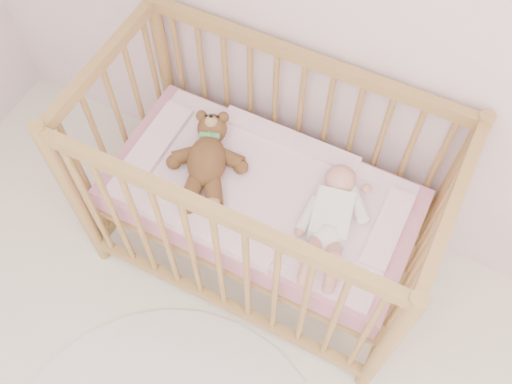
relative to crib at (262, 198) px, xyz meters
The scene contains 5 objects.
crib is the anchor object (origin of this frame).
mattress 0.01m from the crib, ahead, with size 1.22×0.62×0.13m, color pink.
blanket 0.06m from the crib, ahead, with size 1.10×0.58×0.06m, color #FCADC5, non-canonical shape.
baby 0.33m from the crib, ahead, with size 0.26×0.54×0.13m, color white, non-canonical shape.
teddy_bear 0.27m from the crib, behind, with size 0.34×0.48×0.13m, color brown, non-canonical shape.
Camera 1 is at (0.11, 0.57, 2.47)m, focal length 40.00 mm.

